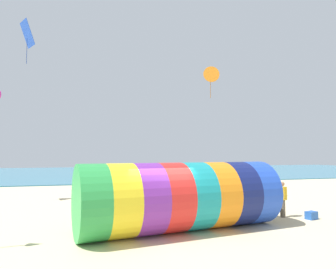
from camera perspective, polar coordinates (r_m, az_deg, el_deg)
ground_plane at (r=11.93m, az=-1.86°, el=-18.39°), size 120.00×120.00×0.00m
sea at (r=50.81m, az=-12.13°, el=-7.05°), size 120.00×40.00×0.10m
giant_inflatable_tube at (r=12.14m, az=2.61°, el=-11.69°), size 8.42×3.90×2.68m
kite_handler at (r=15.71m, az=20.97°, el=-11.38°), size 0.33×0.41×1.69m
kite_orange_delta at (r=21.55m, az=8.06°, el=10.83°), size 1.37×1.42×2.09m
kite_blue_diamond at (r=22.91m, az=-25.22°, el=16.92°), size 1.12×1.33×2.83m
bystander_near_water at (r=23.92m, az=6.94°, el=-8.76°), size 0.42×0.39×1.80m
bystander_mid_beach at (r=25.28m, az=1.11°, el=-8.65°), size 0.41×0.41×1.70m
cooler_box at (r=15.84m, az=25.64°, el=-13.71°), size 0.60×0.48×0.36m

